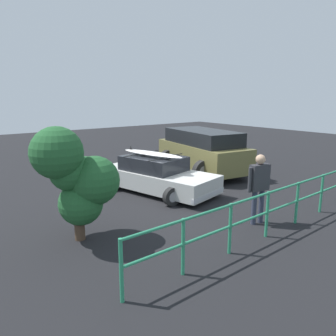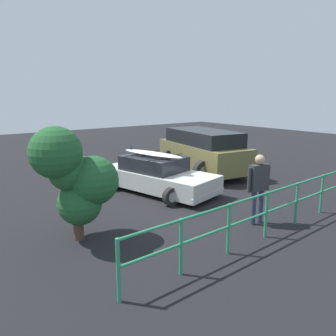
# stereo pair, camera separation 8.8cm
# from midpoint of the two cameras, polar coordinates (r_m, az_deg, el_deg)

# --- Properties ---
(ground_plane) EXTENTS (44.00, 44.00, 0.02)m
(ground_plane) POSITION_cam_midpoint_polar(r_m,az_deg,el_deg) (11.50, 0.56, -4.22)
(ground_plane) COLOR black
(ground_plane) RESTS_ON ground
(sedan_car) EXTENTS (2.88, 4.56, 1.52)m
(sedan_car) POSITION_cam_midpoint_polar(r_m,az_deg,el_deg) (11.43, -1.78, -1.20)
(sedan_car) COLOR silver
(sedan_car) RESTS_ON ground
(suv_car) EXTENTS (3.19, 4.89, 1.86)m
(suv_car) POSITION_cam_midpoint_polar(r_m,az_deg,el_deg) (14.16, 6.27, 3.01)
(suv_car) COLOR brown
(suv_car) RESTS_ON ground
(person_bystander) EXTENTS (0.71, 0.30, 1.85)m
(person_bystander) POSITION_cam_midpoint_polar(r_m,az_deg,el_deg) (8.75, 15.76, -2.51)
(person_bystander) COLOR #33384C
(person_bystander) RESTS_ON ground
(railing_fence) EXTENTS (9.40, 0.34, 1.12)m
(railing_fence) POSITION_cam_midpoint_polar(r_m,az_deg,el_deg) (8.62, 19.61, -5.65)
(railing_fence) COLOR #2D9366
(railing_fence) RESTS_ON ground
(bush_near_left) EXTENTS (1.92, 1.42, 2.68)m
(bush_near_left) POSITION_cam_midpoint_polar(r_m,az_deg,el_deg) (7.72, -15.29, -1.48)
(bush_near_left) COLOR #4C3828
(bush_near_left) RESTS_ON ground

